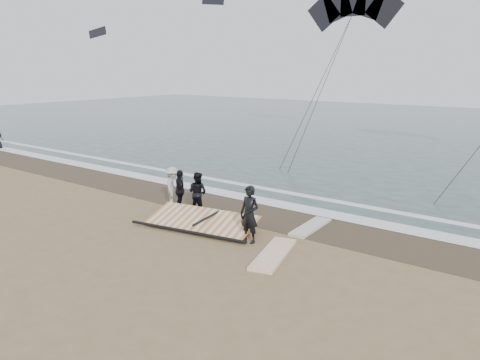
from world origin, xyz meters
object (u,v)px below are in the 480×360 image
object	(u,v)px
board_white	(274,254)
sail_rig	(203,221)
man_main	(249,214)
board_cream	(311,227)

from	to	relation	value
board_white	sail_rig	xyz separation A→B (m)	(-3.32, 0.70, 0.14)
man_main	board_cream	xyz separation A→B (m)	(0.93, 2.29, -0.86)
sail_rig	board_white	bearing A→B (deg)	-11.98
board_cream	sail_rig	bearing A→B (deg)	-148.61
board_white	board_cream	distance (m)	2.77
man_main	board_cream	world-z (taller)	man_main
man_main	board_white	xyz separation A→B (m)	(1.20, -0.47, -0.86)
man_main	board_white	world-z (taller)	man_main
sail_rig	man_main	bearing A→B (deg)	-6.36
board_white	sail_rig	size ratio (longest dim) A/B	0.58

